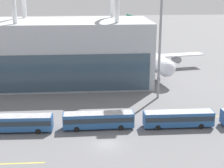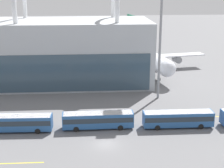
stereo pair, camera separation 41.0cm
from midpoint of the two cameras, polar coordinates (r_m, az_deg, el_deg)
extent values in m
plane|color=slate|center=(57.58, -0.80, -10.03)|extent=(440.00, 440.00, 0.00)
torus|color=white|center=(90.52, -14.93, 12.13)|extent=(1.10, 15.15, 15.15)
torus|color=white|center=(89.28, 0.63, 12.62)|extent=(1.10, 15.15, 15.15)
cylinder|color=silver|center=(101.85, 5.77, 4.68)|extent=(10.12, 31.92, 4.38)
sphere|color=silver|center=(87.58, 9.34, 2.55)|extent=(4.29, 4.29, 4.29)
cone|color=silver|center=(116.53, 3.07, 6.28)|extent=(5.37, 7.60, 4.16)
cube|color=silver|center=(103.78, 5.39, 4.49)|extent=(39.03, 10.78, 0.35)
cylinder|color=gray|center=(108.22, 10.83, 4.07)|extent=(2.65, 3.51, 2.10)
cylinder|color=gray|center=(100.93, -0.49, 3.45)|extent=(2.65, 3.51, 2.10)
cube|color=#19724C|center=(114.91, 3.23, 8.96)|extent=(1.67, 6.88, 9.89)
cube|color=silver|center=(115.72, 3.19, 6.42)|extent=(11.78, 5.24, 0.28)
cylinder|color=gray|center=(92.79, 7.98, 1.93)|extent=(0.36, 0.36, 3.77)
cylinder|color=black|center=(93.28, 7.94, 0.81)|extent=(0.64, 1.16, 1.10)
cylinder|color=gray|center=(105.11, 6.83, 3.73)|extent=(0.36, 0.36, 3.77)
cylinder|color=black|center=(105.55, 6.79, 2.73)|extent=(0.64, 1.16, 1.10)
cylinder|color=gray|center=(103.20, 3.87, 3.57)|extent=(0.36, 0.36, 3.77)
cylinder|color=black|center=(103.65, 3.85, 2.55)|extent=(0.64, 1.16, 1.10)
cube|color=#285693|center=(63.88, -15.50, -6.19)|extent=(12.96, 2.98, 2.66)
cube|color=#232D38|center=(63.78, -15.52, -5.97)|extent=(12.71, 3.00, 0.93)
cube|color=silver|center=(63.41, -15.59, -5.14)|extent=(12.57, 2.89, 0.12)
cylinder|color=black|center=(64.61, -11.72, -6.81)|extent=(1.01, 0.33, 1.00)
cylinder|color=black|center=(62.49, -12.06, -7.67)|extent=(1.01, 0.33, 1.00)
cube|color=#285693|center=(62.84, -2.15, -5.95)|extent=(12.92, 2.73, 2.66)
cube|color=#232D38|center=(62.74, -2.15, -5.72)|extent=(12.66, 2.75, 0.93)
cube|color=silver|center=(62.36, -2.16, -4.87)|extent=(12.53, 2.64, 0.12)
cylinder|color=black|center=(64.67, 1.37, -6.41)|extent=(1.00, 0.31, 1.00)
cylinder|color=black|center=(62.52, 1.61, -7.26)|extent=(1.00, 0.31, 1.00)
cylinder|color=black|center=(64.36, -5.76, -6.62)|extent=(1.00, 0.31, 1.00)
cylinder|color=black|center=(62.20, -5.79, -7.48)|extent=(1.00, 0.31, 1.00)
cube|color=#285693|center=(64.52, 11.09, -5.64)|extent=(12.90, 2.63, 2.66)
cube|color=#232D38|center=(64.42, 11.10, -5.42)|extent=(12.64, 2.65, 0.93)
cube|color=silver|center=(64.05, 11.15, -4.59)|extent=(12.51, 2.55, 0.12)
cylinder|color=black|center=(67.12, 14.10, -6.06)|extent=(1.00, 0.31, 1.00)
cylinder|color=black|center=(65.06, 14.72, -6.85)|extent=(1.00, 0.31, 1.00)
cylinder|color=black|center=(65.17, 7.35, -6.37)|extent=(1.00, 0.31, 1.00)
cylinder|color=black|center=(63.05, 7.75, -7.21)|extent=(1.00, 0.31, 1.00)
cylinder|color=gray|center=(76.80, 8.17, 7.48)|extent=(0.54, 0.54, 27.55)
cube|color=yellow|center=(71.96, 17.58, -5.19)|extent=(9.82, 4.14, 0.01)
cube|color=yellow|center=(54.08, -15.36, -12.58)|extent=(8.11, 0.31, 0.01)
camera|label=1|loc=(0.21, -89.85, 0.05)|focal=55.00mm
camera|label=2|loc=(0.21, 90.15, -0.05)|focal=55.00mm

